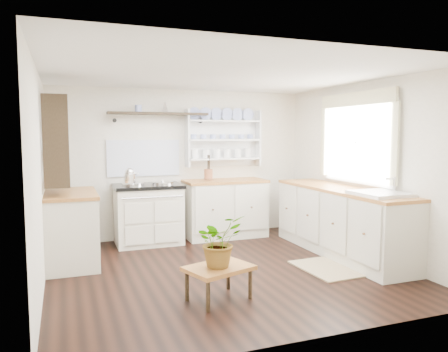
# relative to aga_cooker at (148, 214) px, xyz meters

# --- Properties ---
(floor) EXTENTS (4.00, 3.80, 0.01)m
(floor) POSITION_rel_aga_cooker_xyz_m (0.61, -1.57, -0.45)
(floor) COLOR black
(floor) RESTS_ON ground
(wall_back) EXTENTS (4.00, 0.02, 2.30)m
(wall_back) POSITION_rel_aga_cooker_xyz_m (0.61, 0.33, 0.70)
(wall_back) COLOR beige
(wall_back) RESTS_ON ground
(wall_right) EXTENTS (0.02, 3.80, 2.30)m
(wall_right) POSITION_rel_aga_cooker_xyz_m (2.61, -1.57, 0.70)
(wall_right) COLOR beige
(wall_right) RESTS_ON ground
(wall_left) EXTENTS (0.02, 3.80, 2.30)m
(wall_left) POSITION_rel_aga_cooker_xyz_m (-1.39, -1.57, 0.70)
(wall_left) COLOR beige
(wall_left) RESTS_ON ground
(ceiling) EXTENTS (4.00, 3.80, 0.01)m
(ceiling) POSITION_rel_aga_cooker_xyz_m (0.61, -1.57, 1.85)
(ceiling) COLOR white
(ceiling) RESTS_ON wall_back
(window) EXTENTS (0.08, 1.55, 1.22)m
(window) POSITION_rel_aga_cooker_xyz_m (2.56, -1.42, 1.12)
(window) COLOR white
(window) RESTS_ON wall_right
(aga_cooker) EXTENTS (0.98, 0.69, 0.91)m
(aga_cooker) POSITION_rel_aga_cooker_xyz_m (0.00, 0.00, 0.00)
(aga_cooker) COLOR silver
(aga_cooker) RESTS_ON floor
(back_cabinets) EXTENTS (1.27, 0.63, 0.90)m
(back_cabinets) POSITION_rel_aga_cooker_xyz_m (1.21, 0.03, 0.01)
(back_cabinets) COLOR beige
(back_cabinets) RESTS_ON floor
(right_cabinets) EXTENTS (0.62, 2.43, 0.90)m
(right_cabinets) POSITION_rel_aga_cooker_xyz_m (2.31, -1.47, 0.01)
(right_cabinets) COLOR beige
(right_cabinets) RESTS_ON floor
(belfast_sink) EXTENTS (0.55, 0.60, 0.45)m
(belfast_sink) POSITION_rel_aga_cooker_xyz_m (2.32, -2.22, 0.35)
(belfast_sink) COLOR white
(belfast_sink) RESTS_ON right_cabinets
(left_cabinets) EXTENTS (0.62, 1.13, 0.90)m
(left_cabinets) POSITION_rel_aga_cooker_xyz_m (-1.09, -0.67, 0.01)
(left_cabinets) COLOR beige
(left_cabinets) RESTS_ON floor
(plate_rack) EXTENTS (1.20, 0.22, 0.90)m
(plate_rack) POSITION_rel_aga_cooker_xyz_m (1.26, 0.29, 1.11)
(plate_rack) COLOR white
(plate_rack) RESTS_ON wall_back
(high_shelf) EXTENTS (1.50, 0.29, 0.16)m
(high_shelf) POSITION_rel_aga_cooker_xyz_m (0.21, 0.21, 1.46)
(high_shelf) COLOR black
(high_shelf) RESTS_ON wall_back
(left_shelving) EXTENTS (0.28, 0.80, 1.05)m
(left_shelving) POSITION_rel_aga_cooker_xyz_m (-1.23, -0.67, 1.10)
(left_shelving) COLOR black
(left_shelving) RESTS_ON wall_left
(kettle) EXTENTS (0.16, 0.16, 0.20)m
(kettle) POSITION_rel_aga_cooker_xyz_m (-0.28, -0.12, 0.58)
(kettle) COLOR silver
(kettle) RESTS_ON aga_cooker
(utensil_crock) EXTENTS (0.13, 0.13, 0.16)m
(utensil_crock) POSITION_rel_aga_cooker_xyz_m (0.97, 0.11, 0.54)
(utensil_crock) COLOR brown
(utensil_crock) RESTS_ON back_cabinets
(center_table) EXTENTS (0.73, 0.61, 0.34)m
(center_table) POSITION_rel_aga_cooker_xyz_m (0.23, -2.44, -0.16)
(center_table) COLOR brown
(center_table) RESTS_ON floor
(potted_plant) EXTENTS (0.55, 0.51, 0.50)m
(potted_plant) POSITION_rel_aga_cooker_xyz_m (0.23, -2.44, 0.14)
(potted_plant) COLOR #3F7233
(potted_plant) RESTS_ON center_table
(floor_rug) EXTENTS (0.59, 0.88, 0.02)m
(floor_rug) POSITION_rel_aga_cooker_xyz_m (1.76, -1.98, -0.44)
(floor_rug) COLOR olive
(floor_rug) RESTS_ON floor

